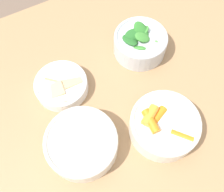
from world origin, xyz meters
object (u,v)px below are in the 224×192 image
at_px(bowl_greens, 140,43).
at_px(bowl_cookies, 62,85).
at_px(bowl_beans_hotdog, 82,144).
at_px(bowl_carrots, 164,125).

distance_m(bowl_greens, bowl_cookies, 0.25).
distance_m(bowl_beans_hotdog, bowl_cookies, 0.17).
bearing_deg(bowl_carrots, bowl_cookies, -53.64).
bearing_deg(bowl_cookies, bowl_beans_hotdog, 82.43).
height_order(bowl_carrots, bowl_cookies, bowl_carrots).
height_order(bowl_greens, bowl_cookies, bowl_greens).
xyz_separation_m(bowl_beans_hotdog, bowl_cookies, (-0.02, -0.17, -0.01)).
distance_m(bowl_greens, bowl_beans_hotdog, 0.33).
height_order(bowl_carrots, bowl_greens, bowl_greens).
xyz_separation_m(bowl_carrots, bowl_greens, (-0.08, -0.24, 0.00)).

